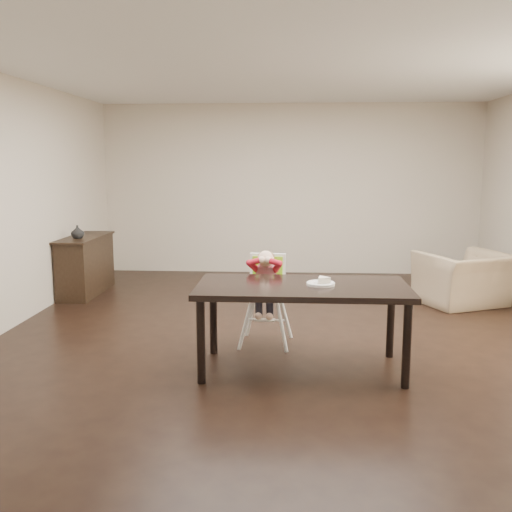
% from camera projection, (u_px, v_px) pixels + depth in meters
% --- Properties ---
extents(ground, '(7.00, 7.00, 0.00)m').
position_uv_depth(ground, '(288.00, 337.00, 5.89)').
color(ground, black).
rests_on(ground, ground).
extents(room_walls, '(6.02, 7.02, 2.71)m').
position_uv_depth(room_walls, '(290.00, 155.00, 5.59)').
color(room_walls, beige).
rests_on(room_walls, ground).
extents(dining_table, '(1.80, 0.90, 0.75)m').
position_uv_depth(dining_table, '(302.00, 294.00, 4.86)').
color(dining_table, black).
rests_on(dining_table, ground).
extents(high_chair, '(0.42, 0.42, 0.94)m').
position_uv_depth(high_chair, '(266.00, 278.00, 5.58)').
color(high_chair, white).
rests_on(high_chair, ground).
extents(plate, '(0.27, 0.27, 0.07)m').
position_uv_depth(plate, '(321.00, 282.00, 4.84)').
color(plate, white).
rests_on(plate, dining_table).
extents(armchair, '(1.19, 1.01, 0.89)m').
position_uv_depth(armchair, '(465.00, 270.00, 7.15)').
color(armchair, '#998261').
rests_on(armchair, ground).
extents(sideboard, '(0.44, 1.26, 0.79)m').
position_uv_depth(sideboard, '(86.00, 265.00, 7.78)').
color(sideboard, black).
rests_on(sideboard, ground).
extents(vase, '(0.22, 0.22, 0.17)m').
position_uv_depth(vase, '(78.00, 232.00, 7.47)').
color(vase, '#99999E').
rests_on(vase, sideboard).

